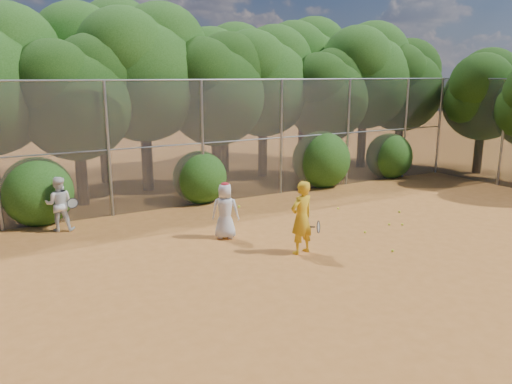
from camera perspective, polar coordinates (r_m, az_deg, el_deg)
ground at (r=12.19m, az=10.00°, el=-6.86°), size 80.00×80.00×0.00m
fence_back at (r=16.59m, az=-3.32°, el=5.97°), size 20.05×0.09×4.03m
fence_side at (r=21.10m, az=26.40°, el=6.17°), size 0.09×6.09×4.03m
tree_2 at (r=16.87m, az=-19.84°, el=10.56°), size 3.99×3.47×5.47m
tree_3 at (r=18.44m, az=-12.70°, el=13.71°), size 4.89×4.26×6.70m
tree_4 at (r=18.77m, az=-4.60°, el=12.02°), size 4.19×3.64×5.73m
tree_5 at (r=20.65m, az=0.88°, el=12.97°), size 4.51×3.92×6.17m
tree_6 at (r=21.22m, az=8.22°, el=11.28°), size 3.86×3.36×5.29m
tree_7 at (r=23.27m, az=12.39°, el=13.28°), size 4.77×4.14×6.53m
tree_8 at (r=24.43m, az=16.39°, el=11.95°), size 4.25×3.70×5.82m
tree_10 at (r=20.32m, az=-17.39°, el=14.02°), size 5.15×4.48×7.06m
tree_11 at (r=21.59m, az=-3.68°, el=13.27°), size 4.64×4.03×6.35m
tree_12 at (r=24.40m, az=5.52°, el=14.05°), size 5.02×4.37×6.88m
tree_13 at (r=23.36m, az=24.66°, el=10.41°), size 3.86×3.36×5.29m
bush_0 at (r=15.46m, az=-23.73°, el=0.36°), size 2.00×2.00×2.00m
bush_1 at (r=16.69m, az=-6.44°, el=1.94°), size 1.80×1.80×1.80m
bush_2 at (r=19.13m, az=7.47°, el=3.97°), size 2.20×2.20×2.20m
bush_3 at (r=21.42m, az=14.99°, el=4.22°), size 1.90×1.90×1.90m
player_yellow at (r=11.78m, az=5.24°, el=-2.94°), size 0.83×0.58×1.76m
player_teen at (r=12.89m, az=-3.54°, el=-2.12°), size 0.85×0.78×1.49m
player_white at (r=14.49m, az=-21.58°, el=-1.27°), size 0.91×0.82×1.50m
ball_0 at (r=14.62m, az=14.98°, el=-3.57°), size 0.07×0.07×0.07m
ball_1 at (r=16.01m, az=16.07°, el=-2.18°), size 0.07×0.07×0.07m
ball_2 at (r=12.49m, az=15.35°, el=-6.48°), size 0.07×0.07×0.07m
ball_3 at (r=14.70m, az=16.37°, el=-3.56°), size 0.07×0.07×0.07m
ball_4 at (r=13.75m, az=12.36°, el=-4.48°), size 0.07×0.07×0.07m
ball_5 at (r=15.99m, az=9.36°, el=-1.85°), size 0.07×0.07×0.07m
ball_6 at (r=13.35m, az=5.95°, el=-4.78°), size 0.07×0.07×0.07m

